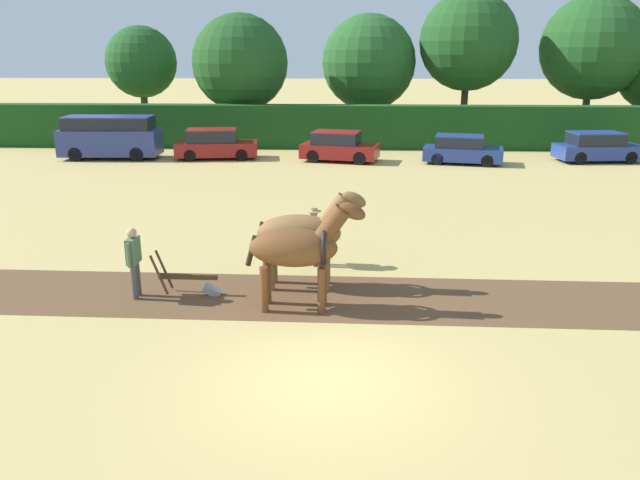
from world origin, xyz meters
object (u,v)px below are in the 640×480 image
object	(u,v)px
parked_van	(110,137)
tree_far_left	(141,62)
parked_car_center_left	(339,147)
tree_center_right	(593,48)
parked_car_left	(215,145)
plow	(194,282)
tree_center_left	(369,62)
tree_left	(240,63)
parked_car_center_right	(597,147)
draft_horse_lead_left	(299,248)
farmer_at_plow	(134,257)
parked_car_center	(462,150)
farmer_beside_team	(314,232)
draft_horse_lead_right	(304,233)
tree_center	(468,41)

from	to	relation	value
parked_van	tree_far_left	bearing A→B (deg)	91.02
tree_far_left	parked_car_center_left	bearing A→B (deg)	-32.03
tree_center_right	parked_car_left	xyz separation A→B (m)	(-22.26, -8.68, -4.95)
tree_center_right	plow	distance (m)	34.02
parked_van	tree_center_left	bearing A→B (deg)	31.63
tree_left	parked_car_center_right	distance (m)	21.09
tree_center_left	parked_van	distance (m)	17.19
tree_center_right	draft_horse_lead_left	xyz separation A→B (m)	(-16.24, -28.54, -4.28)
farmer_at_plow	parked_car_center	bearing A→B (deg)	61.05
farmer_beside_team	parked_van	bearing A→B (deg)	95.51
tree_far_left	parked_van	xyz separation A→B (m)	(0.50, -7.64, -3.66)
tree_center_right	parked_car_center_left	world-z (taller)	tree_center_right
draft_horse_lead_right	farmer_beside_team	world-z (taller)	draft_horse_lead_right
tree_center_right	parked_car_center_right	bearing A→B (deg)	-105.03
parked_car_center	plow	bearing A→B (deg)	-106.00
tree_far_left	parked_van	distance (m)	8.48
tree_left	parked_car_center_left	distance (m)	10.32
plow	farmer_at_plow	distance (m)	1.48
tree_center_left	farmer_at_plow	distance (m)	29.56
parked_car_center	tree_center_right	bearing A→B (deg)	56.46
farmer_beside_team	parked_car_center_left	xyz separation A→B (m)	(0.37, 16.46, -0.18)
draft_horse_lead_left	parked_car_center_right	xyz separation A→B (m)	(13.91, 19.88, -0.69)
draft_horse_lead_right	parked_car_left	distance (m)	19.50
farmer_at_plow	farmer_beside_team	world-z (taller)	farmer_at_plow
parked_car_center	parked_van	bearing A→B (deg)	-170.98
tree_center	tree_center_right	world-z (taller)	tree_center
tree_center	tree_center_right	distance (m)	7.77
tree_far_left	tree_center_right	distance (m)	28.36
tree_far_left	tree_left	xyz separation A→B (m)	(6.41, -0.72, -0.01)
parked_van	parked_car_center	size ratio (longest dim) A/B	1.25
farmer_beside_team	parked_car_center	bearing A→B (deg)	37.93
parked_car_left	farmer_at_plow	bearing A→B (deg)	-91.30
tree_far_left	tree_left	distance (m)	6.45
tree_left	tree_center	size ratio (longest dim) A/B	0.85
farmer_at_plow	parked_car_center_right	distance (m)	26.33
draft_horse_lead_left	parked_van	world-z (taller)	draft_horse_lead_left
draft_horse_lead_right	parked_car_left	world-z (taller)	draft_horse_lead_right
farmer_beside_team	parked_van	distance (m)	20.43
tree_center	parked_van	size ratio (longest dim) A/B	1.75
parked_van	parked_car_center	distance (m)	18.41
tree_center_right	plow	world-z (taller)	tree_center_right
tree_center_left	plow	world-z (taller)	tree_center_left
farmer_beside_team	parked_car_left	distance (m)	18.01
draft_horse_lead_right	farmer_beside_team	distance (m)	1.69
plow	parked_car_left	distance (m)	19.48
tree_center_left	parked_van	world-z (taller)	tree_center_left
plow	tree_left	bearing A→B (deg)	97.60
tree_center	farmer_at_plow	distance (m)	31.03
farmer_at_plow	parked_car_left	world-z (taller)	farmer_at_plow
tree_center	draft_horse_lead_right	world-z (taller)	tree_center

